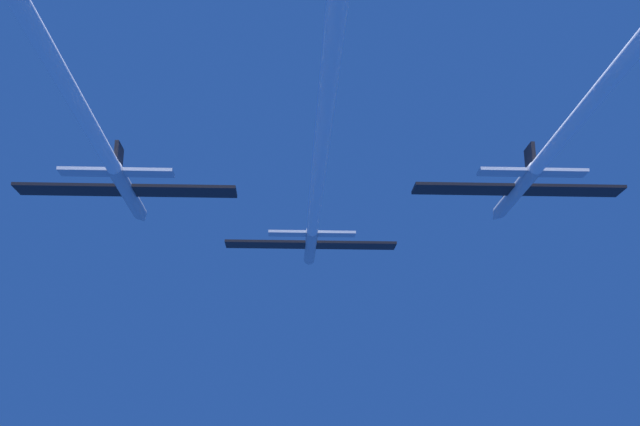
# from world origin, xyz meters

# --- Properties ---
(jet_lead) EXTENTS (15.92, 53.51, 2.64)m
(jet_lead) POSITION_xyz_m (-0.78, -15.23, 0.47)
(jet_lead) COLOR #B2BAC6
(jet_left_wing) EXTENTS (15.92, 57.81, 2.64)m
(jet_left_wing) POSITION_xyz_m (-14.68, -33.31, -0.17)
(jet_left_wing) COLOR #B2BAC6
(jet_right_wing) EXTENTS (15.92, 55.50, 2.64)m
(jet_right_wing) POSITION_xyz_m (14.46, -31.37, 0.64)
(jet_right_wing) COLOR #B2BAC6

